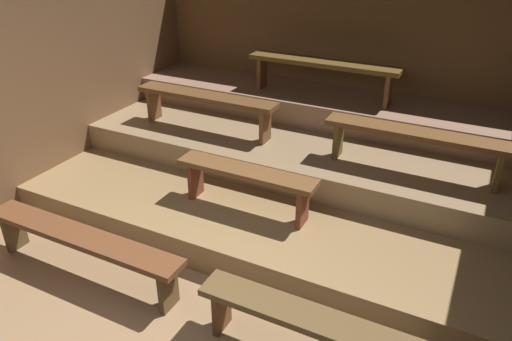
# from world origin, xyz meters

# --- Properties ---
(ground) EXTENTS (6.05, 5.05, 0.08)m
(ground) POSITION_xyz_m (0.00, 2.12, -0.04)
(ground) COLOR #997551
(wall_back) EXTENTS (6.05, 0.06, 2.37)m
(wall_back) POSITION_xyz_m (0.00, 4.28, 1.18)
(wall_back) COLOR brown
(wall_back) RESTS_ON ground
(wall_left) EXTENTS (0.06, 5.05, 2.37)m
(wall_left) POSITION_xyz_m (-2.65, 2.12, 1.18)
(wall_left) COLOR brown
(wall_left) RESTS_ON ground
(platform_lower) EXTENTS (5.25, 3.18, 0.31)m
(platform_lower) POSITION_xyz_m (0.00, 2.65, 0.15)
(platform_lower) COLOR #98784D
(platform_lower) RESTS_ON ground
(platform_middle) EXTENTS (5.25, 2.04, 0.31)m
(platform_middle) POSITION_xyz_m (0.00, 3.23, 0.46)
(platform_middle) COLOR #987B58
(platform_middle) RESTS_ON platform_lower
(platform_upper) EXTENTS (5.25, 0.93, 0.31)m
(platform_upper) POSITION_xyz_m (0.00, 3.78, 0.76)
(platform_upper) COLOR #997259
(platform_upper) RESTS_ON platform_middle
(bench_floor_left) EXTENTS (2.08, 0.27, 0.45)m
(bench_floor_left) POSITION_xyz_m (-1.17, 0.57, 0.37)
(bench_floor_left) COLOR brown
(bench_floor_left) RESTS_ON ground
(bench_floor_right) EXTENTS (2.08, 0.27, 0.45)m
(bench_floor_right) POSITION_xyz_m (1.17, 0.57, 0.37)
(bench_floor_right) COLOR brown
(bench_floor_right) RESTS_ON ground
(bench_lower_center) EXTENTS (1.44, 0.27, 0.45)m
(bench_lower_center) POSITION_xyz_m (-0.17, 1.80, 0.66)
(bench_lower_center) COLOR brown
(bench_lower_center) RESTS_ON platform_lower
(bench_middle_left) EXTENTS (1.81, 0.27, 0.45)m
(bench_middle_left) POSITION_xyz_m (-1.22, 2.76, 0.98)
(bench_middle_left) COLOR brown
(bench_middle_left) RESTS_ON platform_middle
(bench_middle_right) EXTENTS (1.81, 0.27, 0.45)m
(bench_middle_right) POSITION_xyz_m (1.22, 2.76, 0.98)
(bench_middle_right) COLOR brown
(bench_middle_right) RESTS_ON platform_middle
(bench_upper_center) EXTENTS (1.89, 0.27, 0.45)m
(bench_upper_center) POSITION_xyz_m (-0.12, 3.70, 1.29)
(bench_upper_center) COLOR brown
(bench_upper_center) RESTS_ON platform_upper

